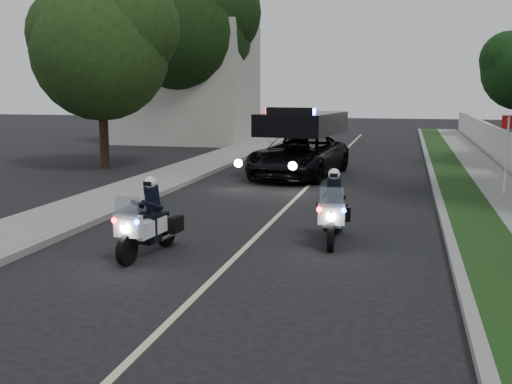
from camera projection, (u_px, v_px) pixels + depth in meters
ground at (208, 284)px, 10.22m from camera, size 120.00×120.00×0.00m
curb_right at (437, 192)px, 18.82m from camera, size 0.20×60.00×0.15m
grass_verge at (460, 193)px, 18.66m from camera, size 1.20×60.00×0.16m
sidewalk_right at (506, 195)px, 18.35m from camera, size 1.40×60.00×0.16m
curb_left at (185, 183)px, 20.75m from camera, size 0.20×60.00×0.15m
sidewalk_left at (155, 181)px, 21.01m from camera, size 2.00×60.00×0.16m
building_far at (184, 84)px, 36.89m from camera, size 8.00×6.00×7.00m
lane_marking at (305, 189)px, 19.80m from camera, size 0.12×50.00×0.01m
police_moto_left at (149, 255)px, 12.02m from camera, size 0.84×1.88×1.55m
police_moto_right at (332, 242)px, 13.04m from camera, size 0.77×1.88×1.57m
police_suv at (299, 177)px, 22.73m from camera, size 3.38×5.99×2.76m
bicycle at (289, 161)px, 27.65m from camera, size 0.73×1.59×0.80m
cyclist at (289, 161)px, 27.65m from camera, size 0.71×0.49×1.93m
sign_post at (504, 199)px, 18.12m from camera, size 0.45×0.45×2.55m
tree_left_near at (105, 169)px, 24.96m from camera, size 5.82×5.82×9.05m
tree_left_far at (190, 144)px, 36.23m from camera, size 7.89×7.89×12.15m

